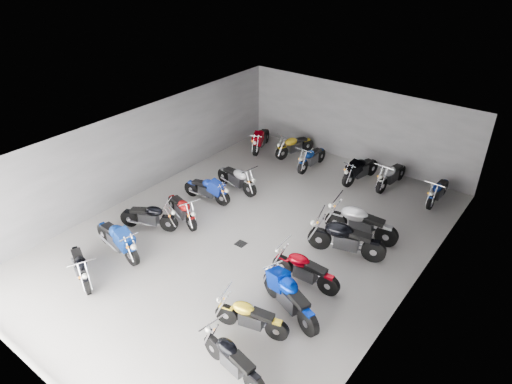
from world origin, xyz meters
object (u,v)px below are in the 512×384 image
(motorcycle_back_c, at_px, (312,158))
(motorcycle_back_d, at_px, (360,170))
(motorcycle_right_c, at_px, (289,296))
(motorcycle_back_f, at_px, (438,191))
(motorcycle_left_a, at_px, (81,266))
(motorcycle_left_e, at_px, (207,189))
(motorcycle_right_b, at_px, (250,317))
(motorcycle_right_a, at_px, (233,359))
(motorcycle_back_a, at_px, (261,139))
(motorcycle_left_d, at_px, (182,209))
(drain_grate, at_px, (241,244))
(motorcycle_left_f, at_px, (237,178))
(motorcycle_right_d, at_px, (305,269))
(motorcycle_right_f, at_px, (360,223))
(motorcycle_right_e, at_px, (346,239))
(motorcycle_left_c, at_px, (149,216))
(motorcycle_left_b, at_px, (117,239))
(motorcycle_back_b, at_px, (294,145))
(motorcycle_back_e, at_px, (391,175))

(motorcycle_back_c, relative_size, motorcycle_back_d, 0.95)
(motorcycle_right_c, distance_m, motorcycle_back_f, 7.87)
(motorcycle_left_a, distance_m, motorcycle_left_e, 5.29)
(motorcycle_right_b, bearing_deg, motorcycle_back_f, -25.49)
(motorcycle_right_a, xyz_separation_m, motorcycle_back_a, (-6.62, 9.81, 0.02))
(motorcycle_left_d, xyz_separation_m, motorcycle_back_a, (-1.36, 6.17, 0.02))
(motorcycle_left_a, bearing_deg, drain_grate, 171.22)
(motorcycle_right_c, bearing_deg, motorcycle_right_b, -179.28)
(motorcycle_left_f, distance_m, motorcycle_back_c, 3.47)
(motorcycle_left_e, relative_size, motorcycle_right_d, 0.93)
(motorcycle_right_a, distance_m, motorcycle_right_f, 6.38)
(motorcycle_left_f, relative_size, motorcycle_right_e, 0.88)
(motorcycle_right_a, bearing_deg, motorcycle_right_b, 29.98)
(motorcycle_left_c, bearing_deg, motorcycle_right_f, 98.18)
(motorcycle_left_b, height_order, motorcycle_left_d, motorcycle_left_b)
(motorcycle_right_e, bearing_deg, motorcycle_left_a, 120.40)
(motorcycle_right_d, relative_size, motorcycle_back_b, 1.07)
(motorcycle_left_b, distance_m, motorcycle_right_f, 7.47)
(motorcycle_right_e, relative_size, motorcycle_back_b, 1.20)
(motorcycle_right_b, height_order, motorcycle_right_e, motorcycle_right_e)
(drain_grate, relative_size, motorcycle_left_c, 0.17)
(motorcycle_right_c, distance_m, motorcycle_back_e, 7.84)
(motorcycle_left_a, xyz_separation_m, motorcycle_right_c, (5.32, 2.46, 0.08))
(motorcycle_back_b, bearing_deg, motorcycle_left_d, 106.70)
(motorcycle_right_d, bearing_deg, motorcycle_back_b, 32.29)
(motorcycle_left_e, xyz_separation_m, motorcycle_right_e, (5.42, 0.20, 0.11))
(motorcycle_right_b, bearing_deg, motorcycle_back_d, -6.53)
(motorcycle_left_e, relative_size, motorcycle_back_c, 0.99)
(motorcycle_left_a, distance_m, motorcycle_left_d, 3.80)
(motorcycle_right_f, bearing_deg, motorcycle_left_a, 132.47)
(motorcycle_back_b, height_order, motorcycle_back_e, motorcycle_back_e)
(motorcycle_left_a, relative_size, motorcycle_right_f, 0.77)
(motorcycle_left_d, bearing_deg, motorcycle_back_c, -174.17)
(motorcycle_left_f, xyz_separation_m, motorcycle_right_d, (4.80, -2.90, 0.01))
(motorcycle_left_b, xyz_separation_m, motorcycle_back_a, (-1.10, 8.60, -0.04))
(motorcycle_right_a, distance_m, motorcycle_back_a, 11.84)
(motorcycle_back_e, bearing_deg, motorcycle_left_c, 61.08)
(motorcycle_right_f, bearing_deg, motorcycle_back_e, -0.03)
(motorcycle_right_f, bearing_deg, motorcycle_left_f, 81.34)
(drain_grate, relative_size, motorcycle_right_d, 0.15)
(motorcycle_left_b, height_order, motorcycle_back_e, motorcycle_left_b)
(motorcycle_right_c, xyz_separation_m, motorcycle_right_f, (-0.04, 4.07, 0.02))
(drain_grate, relative_size, motorcycle_back_c, 0.17)
(motorcycle_back_b, relative_size, motorcycle_back_d, 0.94)
(motorcycle_left_d, xyz_separation_m, motorcycle_right_a, (5.26, -3.64, 0.00))
(motorcycle_left_a, height_order, motorcycle_left_c, motorcycle_left_c)
(motorcycle_right_d, xyz_separation_m, motorcycle_back_e, (-0.34, 6.65, -0.01))
(motorcycle_right_a, xyz_separation_m, motorcycle_back_f, (1.11, 10.09, -0.02))
(drain_grate, distance_m, motorcycle_back_d, 6.11)
(motorcycle_right_b, xyz_separation_m, motorcycle_back_e, (-0.21, 8.90, 0.03))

